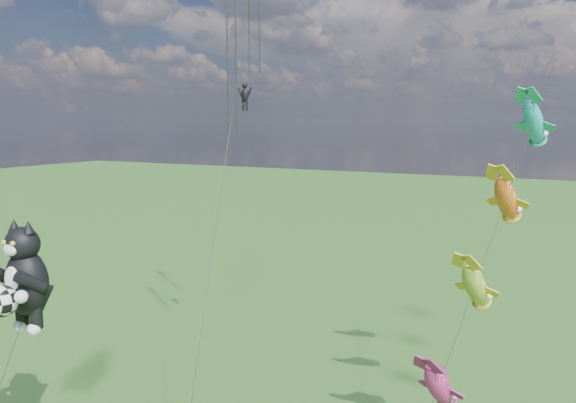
% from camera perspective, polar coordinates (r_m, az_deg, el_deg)
% --- Properties ---
extents(cat_kite_rig, '(2.52, 4.11, 11.30)m').
position_cam_1_polar(cat_kite_rig, '(27.44, -25.45, -7.04)').
color(cat_kite_rig, brown).
rests_on(cat_kite_rig, ground).
extents(fish_windsock_rig, '(4.32, 15.45, 18.41)m').
position_cam_1_polar(fish_windsock_rig, '(26.11, 19.91, -3.83)').
color(fish_windsock_rig, brown).
rests_on(fish_windsock_rig, ground).
extents(parafoil_rig, '(6.55, 16.63, 26.28)m').
position_cam_1_polar(parafoil_rig, '(33.79, -4.53, 13.54)').
color(parafoil_rig, brown).
rests_on(parafoil_rig, ground).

